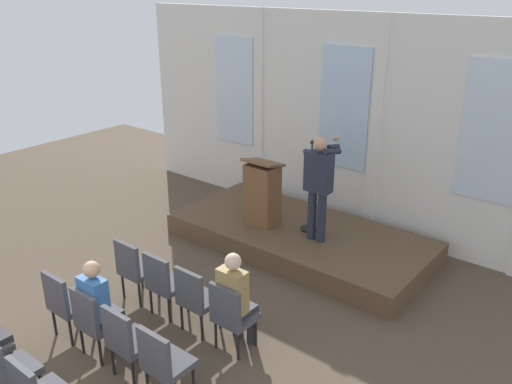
% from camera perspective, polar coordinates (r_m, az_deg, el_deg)
% --- Properties ---
extents(rear_partition, '(9.41, 0.14, 3.78)m').
position_cam_1_polar(rear_partition, '(9.62, 9.56, 7.23)').
color(rear_partition, silver).
rests_on(rear_partition, ground).
extents(stage_platform, '(4.35, 2.04, 0.36)m').
position_cam_1_polar(stage_platform, '(9.18, 4.65, -4.82)').
color(stage_platform, brown).
rests_on(stage_platform, ground).
extents(speaker, '(0.50, 0.69, 1.71)m').
position_cam_1_polar(speaker, '(8.35, 6.68, 1.11)').
color(speaker, '#232838').
rests_on(speaker, stage_platform).
extents(mic_stand, '(0.28, 0.28, 1.55)m').
position_cam_1_polar(mic_stand, '(8.91, 5.70, -2.05)').
color(mic_stand, black).
rests_on(mic_stand, stage_platform).
extents(lectern, '(0.60, 0.48, 1.16)m').
position_cam_1_polar(lectern, '(9.03, 0.67, -0.10)').
color(lectern, brown).
rests_on(lectern, stage_platform).
extents(chair_r0_c0, '(0.46, 0.44, 0.94)m').
position_cam_1_polar(chair_r0_c0, '(7.74, -12.80, -7.75)').
color(chair_r0_c0, black).
rests_on(chair_r0_c0, ground).
extents(chair_r0_c1, '(0.46, 0.44, 0.94)m').
position_cam_1_polar(chair_r0_c1, '(7.33, -9.80, -9.28)').
color(chair_r0_c1, black).
rests_on(chair_r0_c1, ground).
extents(chair_r0_c2, '(0.46, 0.44, 0.94)m').
position_cam_1_polar(chair_r0_c2, '(6.95, -6.43, -10.95)').
color(chair_r0_c2, black).
rests_on(chair_r0_c2, ground).
extents(chair_r0_c3, '(0.46, 0.44, 0.94)m').
position_cam_1_polar(chair_r0_c3, '(6.61, -2.64, -12.75)').
color(chair_r0_c3, black).
rests_on(chair_r0_c3, ground).
extents(audience_r0_c3, '(0.36, 0.39, 1.32)m').
position_cam_1_polar(audience_r0_c3, '(6.55, -2.20, -11.01)').
color(audience_r0_c3, '#2D2D33').
rests_on(audience_r0_c3, ground).
extents(chair_r1_c0, '(0.46, 0.44, 0.94)m').
position_cam_1_polar(chair_r1_c0, '(7.22, -19.60, -10.86)').
color(chair_r1_c0, black).
rests_on(chair_r1_c0, ground).
extents(chair_r1_c1, '(0.46, 0.44, 0.94)m').
position_cam_1_polar(chair_r1_c1, '(6.79, -16.80, -12.76)').
color(chair_r1_c1, black).
rests_on(chair_r1_c1, ground).
extents(audience_r1_c1, '(0.36, 0.39, 1.28)m').
position_cam_1_polar(audience_r1_c1, '(6.73, -16.38, -11.22)').
color(audience_r1_c1, '#2D2D33').
rests_on(audience_r1_c1, ground).
extents(chair_r1_c2, '(0.46, 0.44, 0.94)m').
position_cam_1_polar(chair_r1_c2, '(6.38, -13.57, -14.88)').
color(chair_r1_c2, black).
rests_on(chair_r1_c2, ground).
extents(chair_r1_c3, '(0.46, 0.44, 0.94)m').
position_cam_1_polar(chair_r1_c3, '(6.00, -9.84, -17.22)').
color(chair_r1_c3, black).
rests_on(chair_r1_c3, ground).
extents(chair_r2_c1, '(0.46, 0.44, 0.94)m').
position_cam_1_polar(chair_r2_c1, '(6.39, -25.08, -16.53)').
color(chair_r2_c1, black).
rests_on(chair_r2_c1, ground).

